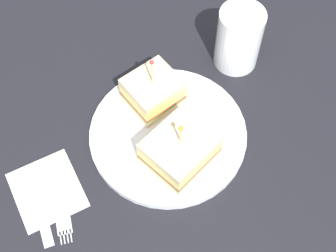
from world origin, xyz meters
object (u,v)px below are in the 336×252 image
object	(u,v)px
drink_glass	(238,41)
fork	(62,211)
sandwich_half_front	(150,92)
napkin	(47,190)
plate	(168,134)
sandwich_half_back	(183,149)
knife	(41,213)

from	to	relation	value
drink_glass	fork	xyz separation A→B (cm)	(-36.53, -16.44, -4.84)
drink_glass	sandwich_half_front	bearing A→B (deg)	-168.38
sandwich_half_front	drink_glass	bearing A→B (deg)	11.62
napkin	fork	distance (cm)	4.33
plate	napkin	world-z (taller)	plate
sandwich_half_back	knife	distance (cm)	23.31
fork	sandwich_half_front	bearing A→B (deg)	33.98
sandwich_half_back	plate	bearing A→B (deg)	95.37
drink_glass	fork	size ratio (longest dim) A/B	0.86
napkin	sandwich_half_back	bearing A→B (deg)	-7.77
sandwich_half_back	knife	world-z (taller)	sandwich_half_back
knife	napkin	bearing A→B (deg)	61.96
drink_glass	sandwich_half_back	bearing A→B (deg)	-137.40
fork	napkin	bearing A→B (deg)	106.31
sandwich_half_back	fork	world-z (taller)	sandwich_half_back
knife	plate	bearing A→B (deg)	13.35
drink_glass	knife	bearing A→B (deg)	-158.45
plate	fork	world-z (taller)	plate
plate	sandwich_half_front	xyz separation A→B (cm)	(-0.50, 6.66, 3.27)
sandwich_half_front	knife	bearing A→B (deg)	-151.41
fork	knife	size ratio (longest dim) A/B	1.08
sandwich_half_back	knife	xyz separation A→B (cm)	(-23.00, -0.42, -3.73)
fork	sandwich_half_back	bearing A→B (deg)	3.60
sandwich_half_front	napkin	size ratio (longest dim) A/B	0.97
sandwich_half_back	napkin	distance (cm)	21.77
sandwich_half_front	knife	size ratio (longest dim) A/B	0.85
sandwich_half_front	sandwich_half_back	size ratio (longest dim) A/B	0.85
plate	knife	distance (cm)	23.17
sandwich_half_front	plate	bearing A→B (deg)	-85.75
drink_glass	knife	xyz separation A→B (cm)	(-39.51, -15.60, -4.84)
plate	sandwich_half_front	world-z (taller)	sandwich_half_front
napkin	fork	size ratio (longest dim) A/B	0.81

